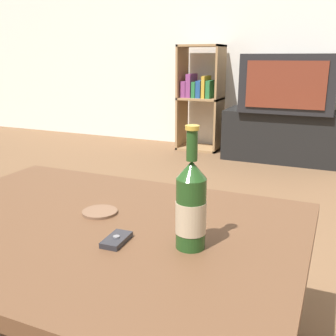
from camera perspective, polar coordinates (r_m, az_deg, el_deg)
The scene contains 8 objects.
back_wall at distance 3.93m, azimuth 15.86°, elevation 21.28°, with size 8.00×0.05×2.60m.
coffee_table at distance 1.15m, azimuth -10.63°, elevation -10.55°, with size 1.14×0.82×0.44m.
tv_stand at distance 3.64m, azimuth 16.68°, elevation 4.56°, with size 1.04×0.47×0.44m.
television at distance 3.58m, azimuth 17.26°, elevation 11.73°, with size 0.75×0.57×0.48m.
bookshelf at distance 3.88m, azimuth 4.61°, elevation 10.51°, with size 0.41×0.30×1.00m.
beer_bottle at distance 0.93m, azimuth 3.36°, elevation -5.54°, with size 0.07×0.07×0.30m.
cell_phone at distance 1.00m, azimuth -7.48°, elevation -10.28°, with size 0.05×0.09×0.02m.
coaster at distance 1.18m, azimuth -9.86°, elevation -6.31°, with size 0.10×0.10×0.01m.
Camera 1 is at (0.59, -0.84, 0.89)m, focal length 42.00 mm.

